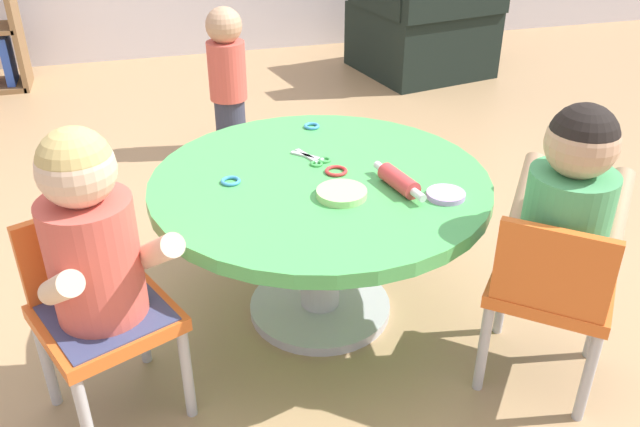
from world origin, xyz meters
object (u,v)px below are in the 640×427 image
craft_table (320,209)px  armchair_dark (427,23)px  seated_child_left (90,236)px  rolling_pin (399,181)px  toddler_standing (227,77)px  child_chair_left (100,309)px  seated_child_right (569,204)px  craft_scissors (314,159)px  child_chair_right (551,289)px

craft_table → armchair_dark: size_ratio=1.13×
seated_child_left → rolling_pin: 0.81m
craft_table → toddler_standing: bearing=93.2°
child_chair_left → toddler_standing: 1.62m
toddler_standing → seated_child_left: bearing=-109.0°
seated_child_right → seated_child_left: bearing=171.9°
child_chair_left → seated_child_right: 1.17m
craft_table → toddler_standing: toddler_standing is taller
toddler_standing → craft_scissors: bearing=-85.9°
craft_table → seated_child_right: (0.51, -0.42, 0.16)m
child_chair_left → craft_scissors: child_chair_left is taller
craft_scissors → toddler_standing: bearing=94.1°
seated_child_left → armchair_dark: size_ratio=0.60×
seated_child_left → child_chair_right: size_ratio=0.95×
child_chair_left → child_chair_right: (1.10, -0.23, 0.00)m
armchair_dark → craft_scissors: armchair_dark is taller
rolling_pin → craft_scissors: rolling_pin is taller
child_chair_right → armchair_dark: bearing=73.0°
craft_table → seated_child_left: seated_child_left is taller
toddler_standing → craft_scissors: 1.18m
toddler_standing → craft_scissors: (0.08, -1.17, 0.11)m
seated_child_left → child_chair_right: seated_child_left is taller
child_chair_right → seated_child_right: bearing=49.7°
child_chair_right → rolling_pin: (-0.29, 0.33, 0.19)m
rolling_pin → seated_child_right: bearing=-43.1°
child_chair_left → rolling_pin: size_ratio=2.33×
craft_table → armchair_dark: (1.28, 2.15, -0.06)m
seated_child_left → rolling_pin: seated_child_left is taller
craft_table → craft_scissors: bearing=83.4°
armchair_dark → rolling_pin: armchair_dark is taller
child_chair_right → craft_scissors: 0.76m
child_chair_left → craft_scissors: 0.74m
seated_child_right → rolling_pin: 0.44m
craft_table → craft_scissors: craft_scissors is taller
toddler_standing → rolling_pin: toddler_standing is taller
craft_scissors → seated_child_left: bearing=-148.5°
craft_table → child_chair_right: bearing=-43.3°
craft_table → child_chair_left: (-0.62, -0.23, -0.06)m
child_chair_right → toddler_standing: toddler_standing is taller
child_chair_right → rolling_pin: child_chair_right is taller
armchair_dark → seated_child_right: bearing=-106.7°
seated_child_left → seated_child_right: 1.13m
child_chair_left → craft_scissors: (0.64, 0.34, 0.17)m
seated_child_right → toddler_standing: size_ratio=0.76×
child_chair_right → craft_table: bearing=136.7°
seated_child_left → seated_child_right: bearing=-8.1°
seated_child_right → rolling_pin: seated_child_right is taller
craft_scissors → armchair_dark: bearing=58.1°
craft_scissors → craft_table: bearing=-96.6°
rolling_pin → craft_table: bearing=146.3°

